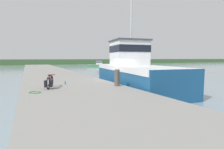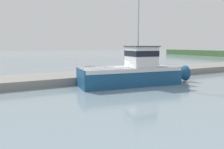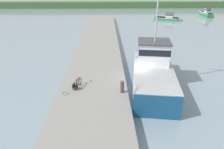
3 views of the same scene
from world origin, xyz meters
TOP-DOWN VIEW (x-y plane):
  - ground_plane at (0.00, 0.00)m, footprint 320.00×320.00m
  - dock_pier at (-4.12, 0.00)m, footprint 5.98×80.00m
  - fishing_boat_main at (1.59, 0.46)m, footprint 5.07×13.06m
  - bicycle_touring at (-5.57, -1.86)m, footprint 0.74×1.63m
  - mooring_post at (-1.64, -2.79)m, footprint 0.32×0.32m
  - hose_coil at (-6.41, -2.93)m, footprint 0.56×0.56m
  - water_bottle_by_bike at (-4.45, -0.66)m, footprint 0.07×0.07m

SIDE VIEW (x-z plane):
  - ground_plane at x=0.00m, z-range 0.00..0.00m
  - dock_pier at x=-4.12m, z-range 0.00..0.83m
  - hose_coil at x=-6.41m, z-range 0.83..0.87m
  - water_bottle_by_bike at x=-4.45m, z-range 0.83..1.03m
  - bicycle_touring at x=-5.57m, z-range 0.80..1.55m
  - mooring_post at x=-1.64m, z-range 0.83..1.86m
  - fishing_boat_main at x=1.59m, z-range -4.19..7.17m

